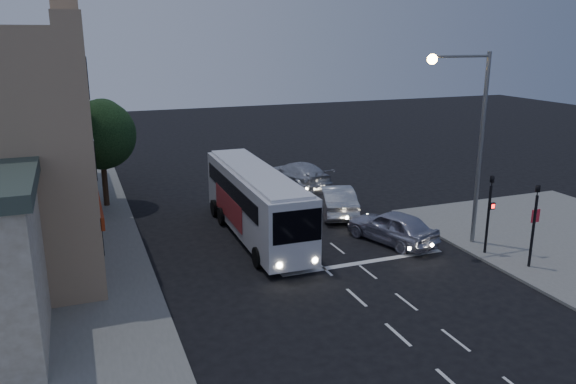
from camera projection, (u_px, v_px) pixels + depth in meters
name	position (u px, v px, depth m)	size (l,w,h in m)	color
ground	(345.00, 287.00, 22.62)	(120.00, 120.00, 0.00)	black
sidewalk_far	(7.00, 259.00, 25.30)	(12.00, 50.00, 0.12)	slate
road_markings	(338.00, 254.00, 26.03)	(8.00, 30.55, 0.01)	silver
tour_bus	(256.00, 200.00, 27.98)	(2.67, 11.24, 3.44)	silver
car_suv	(392.00, 227.00, 27.35)	(1.91, 4.75, 1.62)	#B1B2C5
car_sedan_a	(335.00, 199.00, 31.78)	(1.77, 5.09, 1.68)	silver
car_sedan_b	(297.00, 174.00, 37.57)	(2.34, 5.75, 1.67)	#B9BBC3
traffic_signal_main	(490.00, 205.00, 25.29)	(0.25, 0.35, 4.10)	black
traffic_signal_side	(535.00, 216.00, 23.76)	(0.18, 0.15, 4.10)	black
regulatory_sign	(534.00, 225.00, 25.19)	(0.45, 0.12, 2.20)	slate
streetlight	(471.00, 128.00, 25.60)	(3.32, 0.44, 9.00)	slate
low_building_north	(8.00, 142.00, 35.03)	(9.40, 9.40, 6.50)	gray
street_tree	(100.00, 132.00, 32.08)	(4.00, 4.00, 6.20)	black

